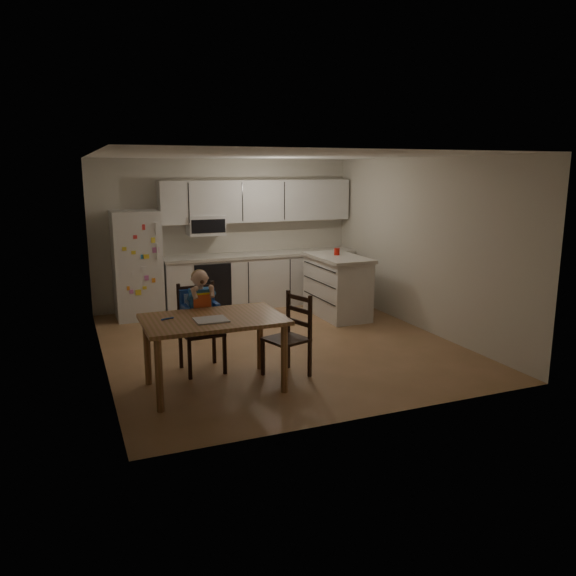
% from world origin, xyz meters
% --- Properties ---
extents(room, '(4.52, 5.01, 2.51)m').
position_xyz_m(room, '(0.00, 0.48, 1.25)').
color(room, olive).
rests_on(room, ground).
extents(refrigerator, '(0.72, 0.70, 1.70)m').
position_xyz_m(refrigerator, '(-1.55, 2.15, 0.85)').
color(refrigerator, silver).
rests_on(refrigerator, ground).
extents(kitchen_run, '(3.37, 0.62, 2.15)m').
position_xyz_m(kitchen_run, '(0.50, 2.24, 0.88)').
color(kitchen_run, silver).
rests_on(kitchen_run, ground).
extents(kitchen_island, '(0.70, 1.33, 0.98)m').
position_xyz_m(kitchen_island, '(1.43, 1.05, 0.49)').
color(kitchen_island, silver).
rests_on(kitchen_island, ground).
extents(red_cup, '(0.09, 0.09, 0.11)m').
position_xyz_m(red_cup, '(1.46, 1.13, 1.04)').
color(red_cup, red).
rests_on(red_cup, kitchen_island).
extents(dining_table, '(1.47, 0.95, 0.79)m').
position_xyz_m(dining_table, '(-1.19, -1.23, 0.68)').
color(dining_table, brown).
rests_on(dining_table, ground).
extents(napkin, '(0.33, 0.29, 0.01)m').
position_xyz_m(napkin, '(-1.25, -1.33, 0.80)').
color(napkin, '#B8B8BD').
rests_on(napkin, dining_table).
extents(toddler_spoon, '(0.12, 0.06, 0.02)m').
position_xyz_m(toddler_spoon, '(-1.67, -1.12, 0.80)').
color(toddler_spoon, '#2249A9').
rests_on(toddler_spoon, dining_table).
extents(chair_booster, '(0.47, 0.47, 1.21)m').
position_xyz_m(chair_booster, '(-1.20, -0.61, 0.73)').
color(chair_booster, black).
rests_on(chair_booster, ground).
extents(chair_side, '(0.53, 0.53, 0.95)m').
position_xyz_m(chair_side, '(-0.25, -1.15, 0.54)').
color(chair_side, black).
rests_on(chair_side, ground).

